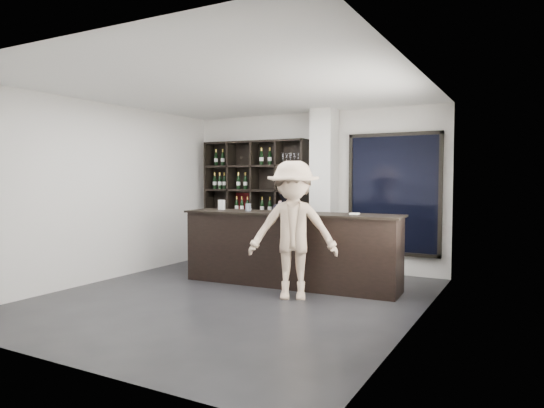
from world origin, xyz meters
The scene contains 12 objects.
floor centered at (0.00, 0.00, -0.01)m, with size 5.00×5.50×0.01m, color black.
wine_shelf centered at (-1.15, 2.57, 1.20)m, with size 2.20×0.35×2.40m, color black, non-canonical shape.
structural_column centered at (0.35, 2.47, 1.45)m, with size 0.40×0.40×2.90m, color silver.
glass_panel centered at (1.55, 2.69, 1.40)m, with size 1.60×0.08×2.10m.
tasting_counter centered at (0.35, 1.10, 0.57)m, with size 3.47×0.72×1.14m.
taster_pink centered at (-0.32, 2.40, 0.79)m, with size 0.57×0.38×1.58m, color #FFC2C2.
taster_black centered at (-0.10, 1.85, 0.83)m, with size 0.81×0.63×1.67m, color black.
customer centered at (0.75, 0.40, 0.96)m, with size 1.24×0.71×1.91m, color tan.
wine_glass centered at (0.26, 1.13, 1.24)m, with size 0.08×0.08×0.18m, color white, non-canonical shape.
spit_cup centered at (-0.39, 1.07, 1.20)m, with size 0.09×0.09×0.12m, color #AAB7CC.
napkin_stack centered at (1.36, 1.19, 1.15)m, with size 0.12×0.12×0.02m, color white.
card_stand centered at (-0.96, 1.15, 1.23)m, with size 0.11×0.05×0.16m, color white.
Camera 1 is at (3.69, -5.60, 1.69)m, focal length 32.00 mm.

